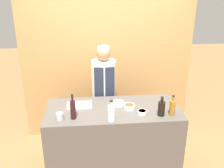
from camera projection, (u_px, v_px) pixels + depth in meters
The scene contains 13 objects.
ground_plane at pixel (113, 168), 3.71m from camera, with size 14.00×14.00×0.00m, color olive.
cabinet_wall at pixel (107, 64), 4.21m from camera, with size 2.68×0.18×2.40m.
counter at pixel (113, 140), 3.53m from camera, with size 1.72×0.76×0.94m.
sauce_bowl_white at pixel (142, 112), 3.22m from camera, with size 0.12×0.12×0.05m.
sauce_bowl_green at pixel (118, 103), 3.44m from camera, with size 0.16×0.16×0.05m.
sauce_bowl_brown at pixel (129, 106), 3.34m from camera, with size 0.14×0.14×0.06m.
cutting_board at pixel (80, 105), 3.42m from camera, with size 0.32×0.19×0.02m.
bottle_wine at pixel (73, 109), 3.08m from camera, with size 0.07×0.07×0.32m.
bottle_amber at pixel (172, 107), 3.16m from camera, with size 0.07×0.07×0.26m.
bottle_soy at pixel (161, 108), 3.16m from camera, with size 0.09×0.09×0.25m.
bottle_clear at pixel (111, 113), 3.04m from camera, with size 0.09×0.09×0.26m.
cup_steel at pixel (60, 116), 3.08m from camera, with size 0.08×0.08×0.09m.
chef_center at pixel (104, 94), 3.95m from camera, with size 0.36×0.36×1.60m.
Camera 1 is at (-0.29, -2.97, 2.50)m, focal length 42.00 mm.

